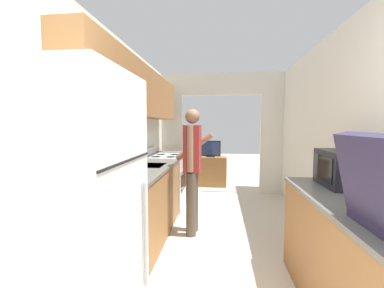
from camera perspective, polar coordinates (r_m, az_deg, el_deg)
name	(u,v)px	position (r m, az deg, el deg)	size (l,w,h in m)	color
wall_left	(115,119)	(3.09, -16.78, 5.35)	(0.38, 7.12, 2.50)	silver
wall_right	(367,145)	(2.77, 34.36, -0.27)	(0.06, 7.12, 2.50)	silver
wall_far_with_doorway	(221,125)	(5.43, 6.44, 4.31)	(2.93, 0.06, 2.50)	silver
counter_left	(146,201)	(3.46, -10.23, -12.30)	(0.62, 3.47, 0.90)	brown
counter_right	(361,268)	(2.28, 33.41, -21.99)	(0.62, 1.77, 0.90)	brown
refrigerator	(65,226)	(1.69, -26.45, -15.91)	(0.79, 0.74, 1.73)	white
range_oven	(166,181)	(4.56, -5.87, -8.12)	(0.66, 0.78, 1.04)	#B7B7BC
person	(192,168)	(3.36, 0.07, -5.25)	(0.53, 0.39, 1.64)	#4C4238
microwave	(345,169)	(2.58, 30.81, -4.73)	(0.37, 0.48, 0.31)	black
tv_cabinet	(211,171)	(6.09, 4.15, -6.03)	(0.74, 0.42, 0.69)	brown
television	(211,149)	(5.98, 4.16, -1.11)	(0.46, 0.16, 0.38)	black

